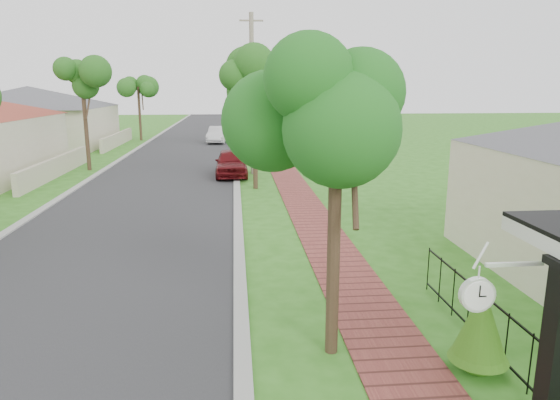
{
  "coord_description": "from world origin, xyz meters",
  "views": [
    {
      "loc": [
        0.59,
        -6.31,
        4.52
      ],
      "look_at": [
        1.79,
        6.93,
        1.5
      ],
      "focal_mm": 32.0,
      "sensor_mm": 36.0,
      "label": 1
    }
  ],
  "objects_px": {
    "parked_car_white": "(218,135)",
    "utility_pole": "(252,95)",
    "parked_car_red": "(231,163)",
    "near_tree": "(337,110)",
    "porch_post": "(555,364)",
    "station_clock": "(480,292)"
  },
  "relations": [
    {
      "from": "parked_car_white",
      "to": "utility_pole",
      "type": "height_order",
      "value": "utility_pole"
    },
    {
      "from": "parked_car_red",
      "to": "near_tree",
      "type": "relative_size",
      "value": 0.77
    },
    {
      "from": "porch_post",
      "to": "near_tree",
      "type": "bearing_deg",
      "value": 133.23
    },
    {
      "from": "porch_post",
      "to": "near_tree",
      "type": "xyz_separation_m",
      "value": [
        -2.35,
        2.5,
        3.04
      ]
    },
    {
      "from": "parked_car_white",
      "to": "near_tree",
      "type": "height_order",
      "value": "near_tree"
    },
    {
      "from": "parked_car_red",
      "to": "station_clock",
      "type": "xyz_separation_m",
      "value": [
        3.28,
        -19.99,
        1.27
      ]
    },
    {
      "from": "near_tree",
      "to": "utility_pole",
      "type": "height_order",
      "value": "utility_pole"
    },
    {
      "from": "utility_pole",
      "to": "station_clock",
      "type": "xyz_separation_m",
      "value": [
        2.15,
        -20.6,
        -2.19
      ]
    },
    {
      "from": "parked_car_red",
      "to": "near_tree",
      "type": "height_order",
      "value": "near_tree"
    },
    {
      "from": "porch_post",
      "to": "utility_pole",
      "type": "distance_m",
      "value": 21.43
    },
    {
      "from": "utility_pole",
      "to": "porch_post",
      "type": "bearing_deg",
      "value": -81.84
    },
    {
      "from": "near_tree",
      "to": "porch_post",
      "type": "bearing_deg",
      "value": -46.77
    },
    {
      "from": "parked_car_red",
      "to": "parked_car_white",
      "type": "height_order",
      "value": "parked_car_red"
    },
    {
      "from": "porch_post",
      "to": "parked_car_white",
      "type": "height_order",
      "value": "porch_post"
    },
    {
      "from": "porch_post",
      "to": "utility_pole",
      "type": "bearing_deg",
      "value": 98.16
    },
    {
      "from": "porch_post",
      "to": "near_tree",
      "type": "height_order",
      "value": "near_tree"
    },
    {
      "from": "parked_car_red",
      "to": "utility_pole",
      "type": "distance_m",
      "value": 3.69
    },
    {
      "from": "porch_post",
      "to": "parked_car_white",
      "type": "xyz_separation_m",
      "value": [
        -5.34,
        36.43,
        -0.46
      ]
    },
    {
      "from": "parked_car_white",
      "to": "parked_car_red",
      "type": "bearing_deg",
      "value": -79.73
    },
    {
      "from": "parked_car_red",
      "to": "parked_car_white",
      "type": "bearing_deg",
      "value": 93.86
    },
    {
      "from": "porch_post",
      "to": "parked_car_red",
      "type": "relative_size",
      "value": 0.63
    },
    {
      "from": "parked_car_red",
      "to": "parked_car_white",
      "type": "relative_size",
      "value": 1.0
    }
  ]
}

